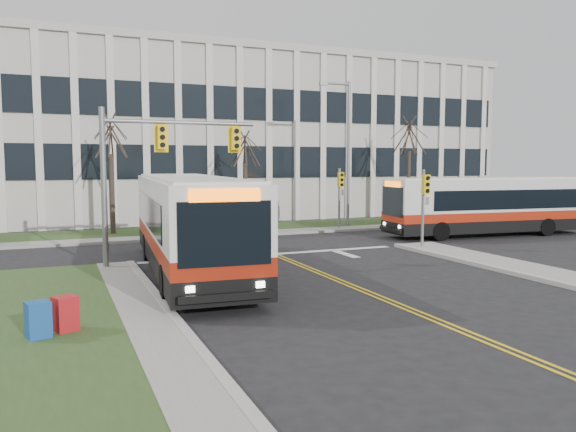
# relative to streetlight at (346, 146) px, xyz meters

# --- Properties ---
(ground) EXTENTS (120.00, 120.00, 0.00)m
(ground) POSITION_rel_streetlight_xyz_m (-8.03, -16.20, -5.19)
(ground) COLOR black
(ground) RESTS_ON ground
(grass_verge) EXTENTS (5.00, 26.00, 0.12)m
(grass_verge) POSITION_rel_streetlight_xyz_m (-18.03, -21.20, -5.13)
(grass_verge) COLOR #314C20
(grass_verge) RESTS_ON ground
(sidewalk_west) EXTENTS (1.20, 26.00, 0.14)m
(sidewalk_west) POSITION_rel_streetlight_xyz_m (-15.03, -21.20, -5.12)
(sidewalk_west) COLOR #9E9B93
(sidewalk_west) RESTS_ON ground
(sidewalk_cross) EXTENTS (44.00, 1.60, 0.14)m
(sidewalk_cross) POSITION_rel_streetlight_xyz_m (-3.03, -1.00, -5.12)
(sidewalk_cross) COLOR #9E9B93
(sidewalk_cross) RESTS_ON ground
(building_lawn) EXTENTS (44.00, 5.00, 0.12)m
(building_lawn) POSITION_rel_streetlight_xyz_m (-3.03, 1.80, -5.13)
(building_lawn) COLOR #314C20
(building_lawn) RESTS_ON ground
(office_building) EXTENTS (40.00, 16.00, 12.00)m
(office_building) POSITION_rel_streetlight_xyz_m (-3.03, 13.80, 0.81)
(office_building) COLOR #B4B0A6
(office_building) RESTS_ON ground
(mast_arm_signal) EXTENTS (6.11, 0.38, 6.20)m
(mast_arm_signal) POSITION_rel_streetlight_xyz_m (-13.65, -9.04, -0.94)
(mast_arm_signal) COLOR slate
(mast_arm_signal) RESTS_ON ground
(signal_pole_near) EXTENTS (0.34, 0.39, 3.80)m
(signal_pole_near) POSITION_rel_streetlight_xyz_m (-0.83, -9.30, -2.69)
(signal_pole_near) COLOR slate
(signal_pole_near) RESTS_ON ground
(signal_pole_far) EXTENTS (0.34, 0.39, 3.80)m
(signal_pole_far) POSITION_rel_streetlight_xyz_m (-0.83, -0.80, -2.69)
(signal_pole_far) COLOR slate
(signal_pole_far) RESTS_ON ground
(streetlight) EXTENTS (2.15, 0.25, 9.20)m
(streetlight) POSITION_rel_streetlight_xyz_m (0.00, 0.00, 0.00)
(streetlight) COLOR slate
(streetlight) RESTS_ON ground
(directory_sign) EXTENTS (1.50, 0.12, 2.00)m
(directory_sign) POSITION_rel_streetlight_xyz_m (-5.53, 1.30, -4.02)
(directory_sign) COLOR slate
(directory_sign) RESTS_ON ground
(tree_left) EXTENTS (1.80, 1.80, 7.70)m
(tree_left) POSITION_rel_streetlight_xyz_m (-14.03, 1.80, 0.32)
(tree_left) COLOR #42352B
(tree_left) RESTS_ON ground
(tree_mid) EXTENTS (1.80, 1.80, 6.82)m
(tree_mid) POSITION_rel_streetlight_xyz_m (-6.03, 2.00, -0.31)
(tree_mid) COLOR #42352B
(tree_mid) RESTS_ON ground
(tree_right) EXTENTS (1.80, 1.80, 8.25)m
(tree_right) POSITION_rel_streetlight_xyz_m (5.97, 1.80, 0.71)
(tree_right) COLOR #42352B
(tree_right) RESTS_ON ground
(bus_main) EXTENTS (3.92, 13.39, 3.52)m
(bus_main) POSITION_rel_streetlight_xyz_m (-12.49, -10.79, -3.43)
(bus_main) COLOR silver
(bus_main) RESTS_ON ground
(bus_cross) EXTENTS (12.31, 3.80, 3.23)m
(bus_cross) POSITION_rel_streetlight_xyz_m (5.68, -6.46, -3.58)
(bus_cross) COLOR silver
(bus_cross) RESTS_ON ground
(newspaper_box_blue) EXTENTS (0.61, 0.57, 0.95)m
(newspaper_box_blue) POSITION_rel_streetlight_xyz_m (-17.53, -17.63, -4.72)
(newspaper_box_blue) COLOR #164999
(newspaper_box_blue) RESTS_ON ground
(newspaper_box_red) EXTENTS (0.64, 0.61, 0.95)m
(newspaper_box_red) POSITION_rel_streetlight_xyz_m (-16.95, -17.30, -4.72)
(newspaper_box_red) COLOR #AE161B
(newspaper_box_red) RESTS_ON ground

